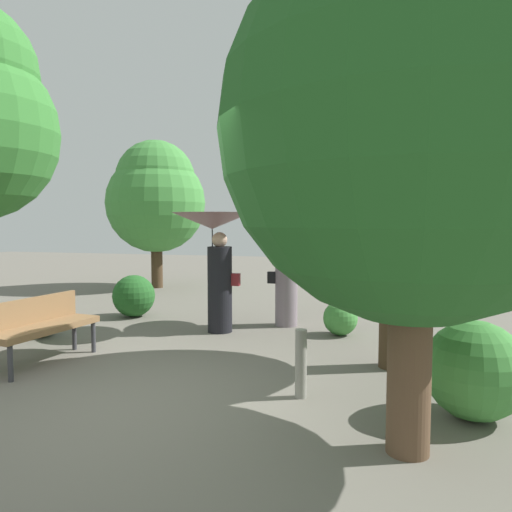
# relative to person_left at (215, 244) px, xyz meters

# --- Properties ---
(ground_plane) EXTENTS (40.00, 40.00, 0.00)m
(ground_plane) POSITION_rel_person_left_xyz_m (0.55, -3.30, -1.44)
(ground_plane) COLOR #6B665B
(person_left) EXTENTS (1.29, 1.29, 1.95)m
(person_left) POSITION_rel_person_left_xyz_m (0.00, 0.00, 0.00)
(person_left) COLOR black
(person_left) RESTS_ON ground
(person_right) EXTENTS (1.26, 1.26, 1.86)m
(person_right) POSITION_rel_person_left_xyz_m (0.95, 0.76, -0.06)
(person_right) COLOR gray
(person_right) RESTS_ON ground
(park_bench) EXTENTS (0.67, 1.55, 0.83)m
(park_bench) POSITION_rel_person_left_xyz_m (-1.52, -2.26, -0.93)
(park_bench) COLOR #38383D
(park_bench) RESTS_ON ground
(tree_near_right) EXTENTS (2.95, 2.95, 4.35)m
(tree_near_right) POSITION_rel_person_left_xyz_m (2.89, -3.51, 1.27)
(tree_near_right) COLOR brown
(tree_near_right) RESTS_ON ground
(tree_mid_left) EXTENTS (2.67, 2.67, 3.99)m
(tree_mid_left) POSITION_rel_person_left_xyz_m (-3.38, 4.56, 1.06)
(tree_mid_left) COLOR #42301E
(tree_mid_left) RESTS_ON ground
(tree_mid_right) EXTENTS (2.31, 2.31, 4.31)m
(tree_mid_right) POSITION_rel_person_left_xyz_m (2.80, -1.24, 1.44)
(tree_mid_right) COLOR #42301E
(tree_mid_right) RESTS_ON ground
(bush_path_left) EXTENTS (0.60, 0.60, 0.60)m
(bush_path_left) POSITION_rel_person_left_xyz_m (-2.52, -1.09, -1.14)
(bush_path_left) COLOR #2D6B28
(bush_path_left) RESTS_ON ground
(bush_path_right) EXTENTS (0.79, 0.79, 0.79)m
(bush_path_right) POSITION_rel_person_left_xyz_m (-1.92, 0.75, -1.05)
(bush_path_right) COLOR #235B23
(bush_path_right) RESTS_ON ground
(bush_behind_bench) EXTENTS (0.55, 0.55, 0.55)m
(bush_behind_bench) POSITION_rel_person_left_xyz_m (2.00, 0.29, -1.17)
(bush_behind_bench) COLOR #428C3D
(bush_behind_bench) RESTS_ON ground
(bush_far_side) EXTENTS (0.91, 0.91, 0.91)m
(bush_far_side) POSITION_rel_person_left_xyz_m (3.49, -2.67, -0.99)
(bush_far_side) COLOR #428C3D
(bush_far_side) RESTS_ON ground
(path_marker_post) EXTENTS (0.12, 0.12, 0.71)m
(path_marker_post) POSITION_rel_person_left_xyz_m (1.88, -2.56, -1.09)
(path_marker_post) COLOR gray
(path_marker_post) RESTS_ON ground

